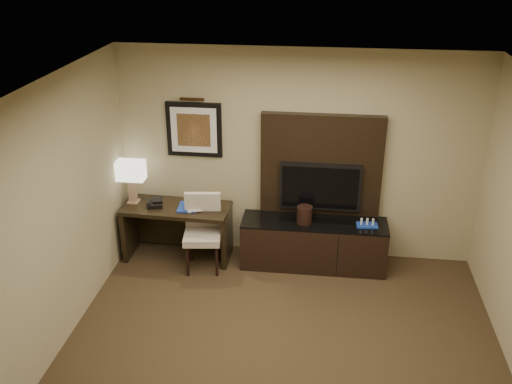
% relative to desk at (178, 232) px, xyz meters
% --- Properties ---
extents(floor, '(4.50, 5.00, 0.01)m').
position_rel_desk_xyz_m(floor, '(1.50, -2.15, -0.37)').
color(floor, '#352617').
rests_on(floor, ground).
extents(ceiling, '(4.50, 5.00, 0.01)m').
position_rel_desk_xyz_m(ceiling, '(1.50, -2.15, 2.34)').
color(ceiling, silver).
rests_on(ceiling, wall_back).
extents(wall_back, '(4.50, 0.01, 2.70)m').
position_rel_desk_xyz_m(wall_back, '(1.50, 0.35, 0.99)').
color(wall_back, tan).
rests_on(wall_back, floor).
extents(wall_left, '(0.01, 5.00, 2.70)m').
position_rel_desk_xyz_m(wall_left, '(-0.75, -2.15, 0.99)').
color(wall_left, tan).
rests_on(wall_left, floor).
extents(desk, '(1.38, 0.64, 0.73)m').
position_rel_desk_xyz_m(desk, '(0.00, 0.00, 0.00)').
color(desk, black).
rests_on(desk, floor).
extents(credenza, '(1.81, 0.51, 0.62)m').
position_rel_desk_xyz_m(credenza, '(1.76, -0.00, -0.05)').
color(credenza, black).
rests_on(credenza, floor).
extents(tv_wall_panel, '(1.50, 0.12, 1.30)m').
position_rel_desk_xyz_m(tv_wall_panel, '(1.80, 0.29, 0.91)').
color(tv_wall_panel, black).
rests_on(tv_wall_panel, wall_back).
extents(tv, '(1.00, 0.08, 0.60)m').
position_rel_desk_xyz_m(tv, '(1.80, 0.19, 0.66)').
color(tv, black).
rests_on(tv, tv_wall_panel).
extents(artwork, '(0.70, 0.04, 0.70)m').
position_rel_desk_xyz_m(artwork, '(0.20, 0.33, 1.29)').
color(artwork, black).
rests_on(artwork, wall_back).
extents(picture_light, '(0.04, 0.04, 0.30)m').
position_rel_desk_xyz_m(picture_light, '(0.20, 0.29, 1.69)').
color(picture_light, '#402714').
rests_on(picture_light, wall_back).
extents(desk_chair, '(0.51, 0.57, 0.94)m').
position_rel_desk_xyz_m(desk_chair, '(0.38, -0.25, 0.11)').
color(desk_chair, beige).
rests_on(desk_chair, floor).
extents(table_lamp, '(0.34, 0.22, 0.53)m').
position_rel_desk_xyz_m(table_lamp, '(-0.58, 0.06, 0.63)').
color(table_lamp, tan).
rests_on(table_lamp, desk).
extents(desk_phone, '(0.22, 0.21, 0.09)m').
position_rel_desk_xyz_m(desk_phone, '(-0.27, -0.03, 0.41)').
color(desk_phone, black).
rests_on(desk_phone, desk).
extents(blue_folder, '(0.25, 0.32, 0.02)m').
position_rel_desk_xyz_m(blue_folder, '(0.15, -0.01, 0.37)').
color(blue_folder, '#1938A2').
rests_on(blue_folder, desk).
extents(book, '(0.17, 0.08, 0.24)m').
position_rel_desk_xyz_m(book, '(0.15, -0.06, 0.48)').
color(book, '#B7B090').
rests_on(book, desk).
extents(ice_bucket, '(0.23, 0.23, 0.21)m').
position_rel_desk_xyz_m(ice_bucket, '(1.63, -0.03, 0.37)').
color(ice_bucket, black).
rests_on(ice_bucket, credenza).
extents(minibar_tray, '(0.26, 0.17, 0.09)m').
position_rel_desk_xyz_m(minibar_tray, '(2.40, -0.02, 0.31)').
color(minibar_tray, '#1A3DA9').
rests_on(minibar_tray, credenza).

